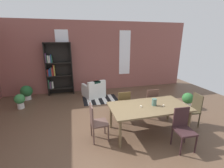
{
  "coord_description": "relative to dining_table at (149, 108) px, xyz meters",
  "views": [
    {
      "loc": [
        -1.07,
        -3.53,
        2.44
      ],
      "look_at": [
        0.27,
        1.64,
        0.86
      ],
      "focal_mm": 24.63,
      "sensor_mm": 36.0,
      "label": 1
    }
  ],
  "objects": [
    {
      "name": "potted_plant_by_shelf",
      "position": [
        2.14,
        1.06,
        -0.38
      ],
      "size": [
        0.4,
        0.4,
        0.55
      ],
      "color": "silver",
      "rests_on": "ground"
    },
    {
      "name": "potted_plant_window",
      "position": [
        -3.79,
        2.48,
        -0.37
      ],
      "size": [
        0.36,
        0.36,
        0.54
      ],
      "color": "silver",
      "rests_on": "ground"
    },
    {
      "name": "bookshelf_tall",
      "position": [
        -2.52,
        3.73,
        0.48
      ],
      "size": [
        1.11,
        0.32,
        2.3
      ],
      "color": "black",
      "rests_on": "ground"
    },
    {
      "name": "window_pane_0",
      "position": [
        -2.23,
        3.9,
        1.09
      ],
      "size": [
        0.55,
        0.02,
        2.09
      ],
      "primitive_type": "cube",
      "color": "white"
    },
    {
      "name": "window_pane_1",
      "position": [
        0.65,
        3.9,
        1.09
      ],
      "size": [
        0.55,
        0.02,
        2.09
      ],
      "primitive_type": "cube",
      "color": "white"
    },
    {
      "name": "armchair_white",
      "position": [
        -1.04,
        3.02,
        -0.41
      ],
      "size": [
        1.02,
        1.02,
        0.75
      ],
      "color": "white",
      "rests_on": "ground"
    },
    {
      "name": "dining_table",
      "position": [
        0.0,
        0.0,
        0.0
      ],
      "size": [
        2.05,
        1.07,
        0.76
      ],
      "color": "brown",
      "rests_on": "ground"
    },
    {
      "name": "ground_plane",
      "position": [
        -0.79,
        0.21,
        -0.68
      ],
      "size": [
        10.69,
        10.69,
        0.0
      ],
      "primitive_type": "plane",
      "color": "brown"
    },
    {
      "name": "tealight_candle_1",
      "position": [
        -0.24,
        -0.01,
        0.09
      ],
      "size": [
        0.04,
        0.04,
        0.04
      ],
      "primitive_type": "cylinder",
      "color": "silver",
      "rests_on": "dining_table"
    },
    {
      "name": "dining_chair_head_right",
      "position": [
        1.4,
        -0.01,
        -0.17
      ],
      "size": [
        0.43,
        0.43,
        0.95
      ],
      "color": "#433A27",
      "rests_on": "ground"
    },
    {
      "name": "potted_plant_corner",
      "position": [
        -3.78,
        3.35,
        -0.36
      ],
      "size": [
        0.47,
        0.47,
        0.6
      ],
      "color": "silver",
      "rests_on": "ground"
    },
    {
      "name": "vase_on_table",
      "position": [
        0.14,
        0.0,
        0.16
      ],
      "size": [
        0.12,
        0.12,
        0.18
      ],
      "primitive_type": "cylinder",
      "color": "#4C7266",
      "rests_on": "dining_table"
    },
    {
      "name": "dining_chair_near_right",
      "position": [
        0.46,
        -0.76,
        -0.17
      ],
      "size": [
        0.42,
        0.42,
        0.95
      ],
      "color": "#352022",
      "rests_on": "ground"
    },
    {
      "name": "dining_chair_far_right",
      "position": [
        0.46,
        0.76,
        -0.17
      ],
      "size": [
        0.41,
        0.41,
        0.95
      ],
      "color": "#51352D",
      "rests_on": "ground"
    },
    {
      "name": "dining_chair_head_left",
      "position": [
        -1.4,
        -0.0,
        -0.17
      ],
      "size": [
        0.42,
        0.42,
        0.95
      ],
      "color": "brown",
      "rests_on": "ground"
    },
    {
      "name": "dining_chair_far_left",
      "position": [
        -0.46,
        0.76,
        -0.17
      ],
      "size": [
        0.41,
        0.41,
        0.95
      ],
      "color": "brown",
      "rests_on": "ground"
    },
    {
      "name": "back_wall_brick",
      "position": [
        -0.79,
        3.97,
        0.92
      ],
      "size": [
        9.22,
        0.12,
        3.22
      ],
      "primitive_type": "cube",
      "color": "#8F514A",
      "rests_on": "ground"
    },
    {
      "name": "striped_rug",
      "position": [
        -0.84,
        2.56,
        -0.68
      ],
      "size": [
        1.43,
        1.0,
        0.01
      ],
      "color": "black",
      "rests_on": "ground"
    },
    {
      "name": "tealight_candle_0",
      "position": [
        0.35,
        -0.11,
        0.09
      ],
      "size": [
        0.04,
        0.04,
        0.04
      ],
      "primitive_type": "cylinder",
      "color": "silver",
      "rests_on": "dining_table"
    }
  ]
}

